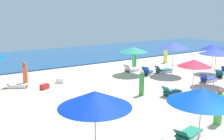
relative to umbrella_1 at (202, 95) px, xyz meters
The scene contains 24 objects.
ocean 22.20m from the umbrella_1, 90.05° to the left, with size 60.00×11.49×0.12m, color #1D4E85.
umbrella_1 is the anchor object (origin of this frame).
lounge_chair_1_0 2.19m from the umbrella_1, 63.63° to the left, with size 1.57×0.91×0.62m.
umbrella_2 13.51m from the umbrella_1, 36.11° to the left, with size 2.01×2.01×2.41m.
lounge_chair_2_0 12.59m from the umbrella_1, 32.59° to the left, with size 1.48×0.96×0.70m.
umbrella_3 12.28m from the umbrella_1, 64.67° to the left, with size 2.30×2.30×2.23m.
lounge_chair_3_0 13.38m from the umbrella_1, 64.66° to the left, with size 1.52×0.88×0.69m.
lounge_chair_3_1 12.14m from the umbrella_1, 59.48° to the left, with size 1.36×1.12×0.77m.
umbrella_4 9.69m from the umbrella_1, 34.40° to the left, with size 2.26×2.26×2.57m.
lounge_chair_4_0 10.79m from the umbrella_1, 36.75° to the left, with size 1.38×0.61×0.65m.
umbrella_5 11.99m from the umbrella_1, 49.98° to the left, with size 2.47×2.47×2.65m.
lounge_chair_5_0 12.96m from the umbrella_1, 53.04° to the left, with size 1.54×0.83×0.64m.
umbrella_7 6.91m from the umbrella_1, 43.28° to the left, with size 2.00×2.00×2.25m.
lounge_chair_7_0 6.79m from the umbrella_1, 33.74° to the left, with size 1.39×0.95×0.68m.
lounge_chair_7_1 7.00m from the umbrella_1, 53.95° to the left, with size 1.34×0.65×0.66m.
lounge_chair_8_0 12.87m from the umbrella_1, 106.80° to the left, with size 1.57×1.25×0.69m.
umbrella_9 3.79m from the umbrella_1, 160.57° to the left, with size 2.41×2.41×2.63m.
beachgoer_0 3.39m from the umbrella_1, 24.18° to the left, with size 0.53×0.53×1.66m.
beachgoer_1 12.59m from the umbrella_1, 104.09° to the left, with size 0.36×0.36×1.71m.
beachgoer_2 17.05m from the umbrella_1, 50.89° to the left, with size 0.53×0.53×1.60m.
beachgoer_3 7.02m from the umbrella_1, 69.24° to the left, with size 0.43×0.43×1.58m.
beachgoer_4 14.75m from the umbrella_1, 62.39° to the left, with size 0.55×0.55×1.72m.
cooler_box_0 11.26m from the umbrella_1, 101.28° to the left, with size 0.57×0.34×0.34m, color red.
cooler_box_1 11.98m from the umbrella_1, 93.47° to the left, with size 0.54×0.40×0.33m, color white.
Camera 1 is at (-7.41, -3.75, 5.15)m, focal length 43.03 mm.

